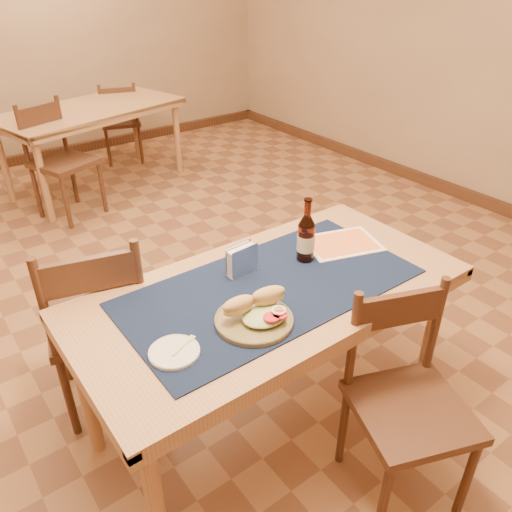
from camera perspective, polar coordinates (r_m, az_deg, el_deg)
room at (r=2.39m, az=-10.63°, el=18.55°), size 6.04×7.04×2.84m
main_table at (r=2.06m, az=1.67°, el=-5.50°), size 1.60×0.80×0.75m
placemat at (r=2.01m, az=1.70°, el=-3.54°), size 1.20×0.60×0.01m
baseboard at (r=2.98m, az=-8.14°, el=-7.67°), size 6.00×7.00×0.10m
back_table at (r=4.89m, az=-18.41°, el=14.90°), size 1.76×1.17×0.75m
chair_main_far at (r=2.37m, az=-17.58°, el=-7.05°), size 0.53×0.53×0.95m
chair_main_near at (r=2.04m, az=16.80°, el=-15.35°), size 0.53×0.53×0.88m
chair_back_near at (r=4.43m, az=-21.47°, el=10.30°), size 0.56×0.56×0.94m
chair_back_far at (r=5.55m, az=-15.22°, el=14.66°), size 0.49×0.49×0.83m
sandwich_plate at (r=1.81m, az=0.04°, el=-6.69°), size 0.29×0.29×0.11m
side_plate at (r=1.72m, az=-9.34°, el=-10.74°), size 0.17×0.17×0.01m
fork at (r=1.73m, az=-8.11°, el=-9.92°), size 0.11×0.06×0.00m
beer_bottle at (r=2.15m, az=5.74°, el=2.08°), size 0.08×0.08×0.29m
napkin_holder at (r=2.07m, az=-1.64°, el=-0.50°), size 0.15×0.06×0.13m
menu_card at (r=2.34m, az=9.77°, el=1.44°), size 0.40×0.34×0.01m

